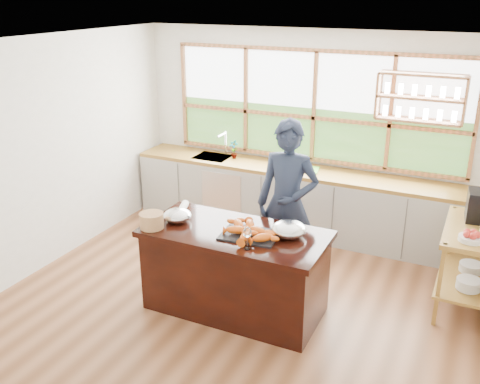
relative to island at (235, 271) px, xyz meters
The scene contains 16 objects.
ground_plane 0.50m from the island, 90.00° to the left, with size 5.00×5.00×0.00m, color #965E3C.
room_shell 1.48m from the island, 88.06° to the left, with size 5.02×4.52×2.71m.
back_counter 2.14m from the island, 90.50° to the left, with size 4.90×0.63×0.90m.
right_shelf_unit 2.45m from the island, 26.44° to the left, with size 0.62×1.10×0.90m.
island is the anchor object (origin of this frame).
cook 0.96m from the island, 71.64° to the left, with size 0.69×0.45×1.89m, color #1A2135.
potted_plant 2.52m from the island, 116.24° to the left, with size 0.14×0.10×0.27m, color slate.
cutting_board 2.19m from the island, 90.52° to the left, with size 0.40×0.30×0.01m, color #63CE3A.
fruit_bowl 2.33m from the island, 19.72° to the left, with size 0.23×0.23×0.11m.
slate_board 0.49m from the island, 11.51° to the right, with size 0.55×0.40×0.02m, color black.
lobster_pile 0.53m from the island, 15.79° to the right, with size 0.55×0.48×0.08m.
mixing_bowl_left 0.83m from the island, behind, with size 0.29×0.29×0.14m, color silver.
mixing_bowl_right 0.75m from the island, 13.13° to the left, with size 0.34×0.34×0.16m, color silver.
wine_glass 0.73m from the island, 47.74° to the right, with size 0.08×0.08×0.22m.
wicker_basket 1.00m from the island, 160.51° to the right, with size 0.24×0.24×0.16m, color tan.
parchment_roll 0.90m from the island, 164.58° to the left, with size 0.08×0.08×0.30m, color white.
Camera 1 is at (2.12, -4.55, 3.16)m, focal length 40.00 mm.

